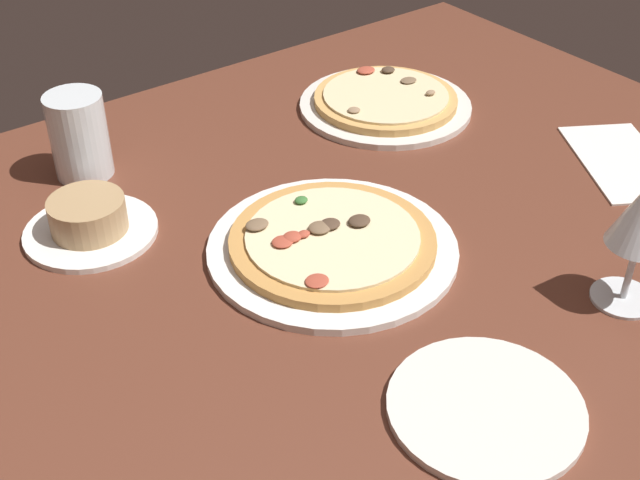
% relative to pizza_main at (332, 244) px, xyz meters
% --- Properties ---
extents(dining_table, '(1.50, 1.10, 0.04)m').
position_rel_pizza_main_xyz_m(dining_table, '(-0.04, -0.01, -0.03)').
color(dining_table, brown).
rests_on(dining_table, ground).
extents(pizza_main, '(0.31, 0.31, 0.03)m').
position_rel_pizza_main_xyz_m(pizza_main, '(0.00, 0.00, 0.00)').
color(pizza_main, white).
rests_on(pizza_main, dining_table).
extents(pizza_side, '(0.27, 0.27, 0.03)m').
position_rel_pizza_main_xyz_m(pizza_side, '(0.30, 0.25, 0.00)').
color(pizza_side, silver).
rests_on(pizza_side, dining_table).
extents(ramekin_on_saucer, '(0.17, 0.17, 0.05)m').
position_rel_pizza_main_xyz_m(ramekin_on_saucer, '(-0.22, 0.21, 0.01)').
color(ramekin_on_saucer, white).
rests_on(ramekin_on_saucer, dining_table).
extents(water_glass, '(0.08, 0.08, 0.12)m').
position_rel_pizza_main_xyz_m(water_glass, '(-0.16, 0.35, 0.04)').
color(water_glass, silver).
rests_on(water_glass, dining_table).
extents(side_plate, '(0.19, 0.19, 0.01)m').
position_rel_pizza_main_xyz_m(side_plate, '(-0.04, -0.30, -0.01)').
color(side_plate, silver).
rests_on(side_plate, dining_table).
extents(paper_menu, '(0.21, 0.24, 0.00)m').
position_rel_pizza_main_xyz_m(paper_menu, '(0.46, -0.08, -0.01)').
color(paper_menu, white).
rests_on(paper_menu, dining_table).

